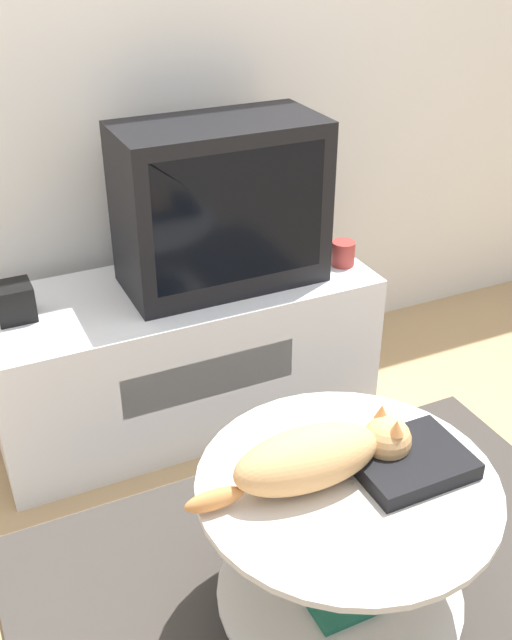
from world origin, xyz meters
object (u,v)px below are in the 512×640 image
at_px(dvd_box, 410,461).
at_px(cat, 319,456).
at_px(speaker, 14,302).
at_px(tv, 221,205).

distance_m(dvd_box, cat, 0.23).
bearing_deg(speaker, cat, -64.00).
bearing_deg(cat, speaker, 118.09).
bearing_deg(tv, dvd_box, -88.35).
xyz_separation_m(dvd_box, cat, (-0.22, 0.06, 0.05)).
relative_size(tv, dvd_box, 2.49).
bearing_deg(tv, speaker, 177.20).
height_order(speaker, cat, cat).
bearing_deg(dvd_box, cat, 165.04).
bearing_deg(dvd_box, speaker, 123.40).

